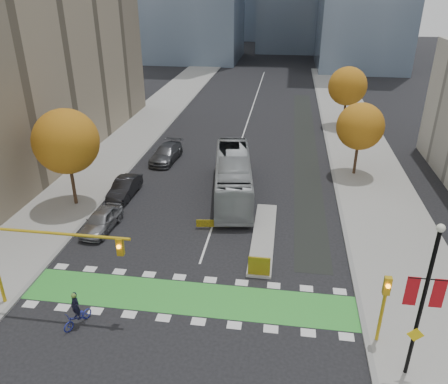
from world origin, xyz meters
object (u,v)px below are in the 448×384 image
(parked_car_a, at_px, (101,220))
(parked_car_c, at_px, (166,153))
(tree_west, at_px, (66,141))
(banner_lamppost, at_px, (424,298))
(hazard_board, at_px, (259,266))
(cyclist, at_px, (77,315))
(bus, at_px, (233,177))
(parked_car_b, at_px, (125,188))
(traffic_signal_east, at_px, (384,300))
(tree_east_near, at_px, (360,126))
(tree_east_far, at_px, (348,86))
(traffic_signal_west, at_px, (33,248))

(parked_car_a, relative_size, parked_car_c, 0.82)
(tree_west, relative_size, parked_car_a, 1.78)
(banner_lamppost, relative_size, parked_car_a, 1.79)
(hazard_board, distance_m, cyclist, 11.08)
(banner_lamppost, xyz_separation_m, parked_car_a, (-19.70, 10.93, -3.82))
(bus, relative_size, parked_car_b, 2.66)
(traffic_signal_east, relative_size, parked_car_c, 0.72)
(tree_east_near, relative_size, banner_lamppost, 0.85)
(hazard_board, distance_m, tree_west, 18.44)
(tree_east_near, xyz_separation_m, traffic_signal_east, (-1.50, -22.51, -2.13))
(tree_east_far, bearing_deg, bus, -117.62)
(tree_west, bearing_deg, parked_car_b, 32.51)
(tree_east_far, distance_m, traffic_signal_west, 43.61)
(banner_lamppost, bearing_deg, tree_east_near, 88.83)
(parked_car_a, bearing_deg, parked_car_b, 96.50)
(tree_east_far, relative_size, parked_car_c, 1.35)
(tree_east_far, relative_size, bus, 0.60)
(hazard_board, xyz_separation_m, traffic_signal_west, (-11.93, -4.71, 3.23))
(hazard_board, height_order, banner_lamppost, banner_lamppost)
(traffic_signal_west, relative_size, bus, 0.67)
(tree_west, height_order, parked_car_a, tree_west)
(tree_west, distance_m, tree_east_far, 35.73)
(tree_west, distance_m, traffic_signal_west, 13.25)
(tree_west, xyz_separation_m, cyclist, (6.55, -13.59, -4.90))
(tree_east_near, xyz_separation_m, parked_car_a, (-20.20, -13.57, -4.07))
(cyclist, bearing_deg, hazard_board, 56.11)
(tree_east_far, bearing_deg, traffic_signal_east, -92.97)
(tree_east_far, xyz_separation_m, traffic_signal_east, (-2.00, -38.51, -2.51))
(traffic_signal_east, bearing_deg, parked_car_c, 126.91)
(tree_east_near, distance_m, banner_lamppost, 24.51)
(hazard_board, xyz_separation_m, bus, (-3.13, 11.58, 0.97))
(parked_car_c, bearing_deg, banner_lamppost, -49.23)
(tree_east_far, xyz_separation_m, bus, (-11.63, -22.22, -3.47))
(tree_east_near, height_order, tree_east_far, tree_east_far)
(tree_west, xyz_separation_m, traffic_signal_west, (4.07, -12.51, -1.58))
(tree_east_near, bearing_deg, hazard_board, -114.20)
(tree_east_near, distance_m, parked_car_b, 22.27)
(tree_east_near, distance_m, cyclist, 29.63)
(traffic_signal_west, xyz_separation_m, bus, (8.80, 16.29, -2.27))
(tree_east_far, xyz_separation_m, banner_lamppost, (-1.00, -40.50, -0.63))
(hazard_board, xyz_separation_m, banner_lamppost, (7.50, -6.70, 3.81))
(tree_east_near, height_order, traffic_signal_west, tree_east_near)
(parked_car_a, bearing_deg, traffic_signal_east, -21.73)
(tree_east_near, xyz_separation_m, parked_car_c, (-19.09, 0.92, -4.04))
(traffic_signal_east, bearing_deg, tree_east_far, 87.03)
(hazard_board, relative_size, traffic_signal_west, 0.16)
(banner_lamppost, bearing_deg, bus, 120.18)
(banner_lamppost, height_order, bus, banner_lamppost)
(parked_car_b, bearing_deg, parked_car_a, -85.61)
(tree_west, bearing_deg, tree_east_near, 22.62)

